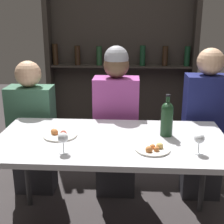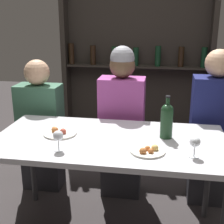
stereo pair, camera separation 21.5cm
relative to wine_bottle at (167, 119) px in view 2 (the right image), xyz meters
The scene contains 10 objects.
dining_table 0.43m from the wine_bottle, 167.25° to the right, with size 1.55×0.79×0.76m.
wine_rack_wall 1.89m from the wine_bottle, 101.52° to the left, with size 1.82×0.21×2.26m.
wine_bottle is the anchor object (origin of this frame).
wine_glass_0 0.72m from the wine_bottle, 153.59° to the right, with size 0.06×0.06×0.13m.
wine_glass_1 0.33m from the wine_bottle, 59.88° to the right, with size 0.06×0.06×0.12m.
food_plate_0 0.74m from the wine_bottle, behind, with size 0.23×0.23×0.05m.
food_plate_1 0.30m from the wine_bottle, 111.83° to the right, with size 0.21×0.21×0.05m.
seated_person_left 1.25m from the wine_bottle, 155.58° to the left, with size 0.39×0.22×1.19m.
seated_person_center 0.66m from the wine_bottle, 126.31° to the left, with size 0.38×0.22×1.32m.
seated_person_right 0.68m from the wine_bottle, 52.68° to the left, with size 0.36×0.22×1.30m.
Camera 2 is at (0.34, -1.90, 1.56)m, focal length 50.00 mm.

